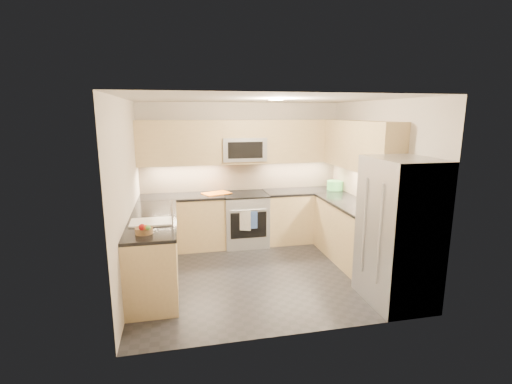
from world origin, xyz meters
name	(u,v)px	position (x,y,z in m)	size (l,w,h in m)	color
floor	(261,273)	(0.00, 0.00, 0.00)	(3.60, 3.20, 0.00)	#25252A
ceiling	(261,99)	(0.00, 0.00, 2.50)	(3.60, 3.20, 0.02)	beige
wall_back	(242,173)	(0.00, 1.60, 1.25)	(3.60, 0.02, 2.50)	beige
wall_front	(297,222)	(0.00, -1.60, 1.25)	(3.60, 0.02, 2.50)	beige
wall_left	(127,196)	(-1.80, 0.00, 1.25)	(0.02, 3.20, 2.50)	beige
wall_right	(377,185)	(1.80, 0.00, 1.25)	(0.02, 3.20, 2.50)	beige
base_cab_back_left	(183,223)	(-1.09, 1.30, 0.45)	(1.42, 0.60, 0.90)	#D1B47E
base_cab_back_right	(303,216)	(1.09, 1.30, 0.45)	(1.42, 0.60, 0.90)	#D1B47E
base_cab_right	(352,234)	(1.50, 0.15, 0.45)	(0.60, 1.70, 0.90)	#D1B47E
base_cab_peninsula	(155,252)	(-1.50, 0.00, 0.45)	(0.60, 2.00, 0.90)	#D1B47E
countertop_back_left	(182,197)	(-1.09, 1.30, 0.92)	(1.42, 0.63, 0.04)	black
countertop_back_right	(303,191)	(1.09, 1.30, 0.92)	(1.42, 0.63, 0.04)	black
countertop_right	(353,205)	(1.50, 0.15, 0.92)	(0.63, 1.70, 0.04)	black
countertop_peninsula	(153,219)	(-1.50, 0.00, 0.92)	(0.63, 2.00, 0.04)	black
upper_cab_back	(243,142)	(0.00, 1.43, 1.83)	(3.60, 0.35, 0.75)	#D1B47E
upper_cab_right	(360,146)	(1.62, 0.28, 1.83)	(0.35, 1.95, 0.75)	#D1B47E
backsplash_back	(242,176)	(0.00, 1.60, 1.20)	(3.60, 0.01, 0.51)	tan
backsplash_right	(362,183)	(1.80, 0.45, 1.20)	(0.01, 2.30, 0.51)	tan
gas_range	(245,220)	(0.00, 1.28, 0.46)	(0.76, 0.65, 0.91)	#ABAFB4
range_cooktop	(245,194)	(0.00, 1.28, 0.92)	(0.76, 0.65, 0.03)	black
oven_door_glass	(249,225)	(0.00, 0.95, 0.45)	(0.62, 0.02, 0.45)	black
oven_handle	(249,210)	(0.00, 0.93, 0.72)	(0.02, 0.02, 0.60)	#B2B5BA
microwave	(243,149)	(0.00, 1.40, 1.70)	(0.76, 0.40, 0.40)	gray
microwave_door	(246,150)	(0.00, 1.20, 1.70)	(0.60, 0.01, 0.28)	black
refrigerator	(399,232)	(1.45, -1.15, 0.90)	(0.70, 0.90, 1.80)	#9FA2A7
fridge_handle_left	(379,235)	(1.08, -1.33, 0.95)	(0.02, 0.02, 1.20)	#B2B5BA
fridge_handle_right	(364,226)	(1.08, -0.97, 0.95)	(0.02, 0.02, 1.20)	#B2B5BA
sink_basin	(152,227)	(-1.50, -0.25, 0.88)	(0.52, 0.38, 0.16)	white
faucet	(172,211)	(-1.24, -0.25, 1.08)	(0.03, 0.03, 0.28)	silver
utensil_bowl	(335,185)	(1.67, 1.22, 1.02)	(0.29, 0.29, 0.16)	#4FBA5A
cutting_board	(217,193)	(-0.49, 1.33, 0.95)	(0.45, 0.32, 0.01)	orange
fruit_basket	(144,231)	(-1.55, -0.69, 0.98)	(0.20, 0.20, 0.07)	olive
fruit_apple	(142,227)	(-1.56, -0.81, 1.05)	(0.08, 0.08, 0.08)	#A71413
fruit_pear	(148,228)	(-1.49, -0.85, 1.05)	(0.06, 0.06, 0.06)	#62AB49
dish_towel_check	(245,220)	(-0.07, 0.91, 0.55)	(0.19, 0.02, 0.35)	white
dish_towel_blue	(253,220)	(0.06, 0.91, 0.55)	(0.16, 0.01, 0.30)	#365294
fruit_orange	(146,227)	(-1.52, -0.82, 1.05)	(0.06, 0.06, 0.06)	#CB4C16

